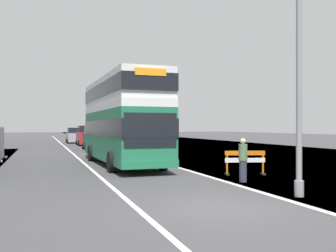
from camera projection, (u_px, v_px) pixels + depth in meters
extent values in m
cube|color=#38383A|center=(217.00, 210.00, 10.36)|extent=(140.00, 280.00, 0.10)
cube|color=#B2AFA8|center=(294.00, 202.00, 11.12)|extent=(0.24, 196.00, 0.01)
cube|color=silver|center=(142.00, 213.00, 9.72)|extent=(0.16, 168.00, 0.01)
cube|color=#1E6B47|center=(122.00, 135.00, 21.98)|extent=(2.87, 11.15, 2.69)
cube|color=silver|center=(122.00, 108.00, 21.98)|extent=(2.87, 11.15, 0.40)
cube|color=silver|center=(122.00, 92.00, 21.98)|extent=(2.84, 11.04, 1.42)
cube|color=black|center=(122.00, 128.00, 21.98)|extent=(2.90, 11.27, 0.86)
cube|color=black|center=(122.00, 92.00, 21.98)|extent=(2.88, 11.21, 0.78)
cube|color=black|center=(151.00, 130.00, 16.74)|extent=(2.37, 0.12, 1.48)
cube|color=orange|center=(151.00, 72.00, 16.74)|extent=(1.41, 0.10, 0.32)
cube|color=#1E6B47|center=(122.00, 155.00, 21.98)|extent=(2.90, 11.27, 0.36)
cylinder|color=black|center=(111.00, 162.00, 18.31)|extent=(0.33, 1.01, 1.00)
cylinder|color=black|center=(163.00, 160.00, 19.18)|extent=(0.33, 1.01, 1.00)
cylinder|color=black|center=(91.00, 153.00, 24.42)|extent=(0.33, 1.01, 1.00)
cylinder|color=black|center=(131.00, 152.00, 25.28)|extent=(0.33, 1.01, 1.00)
cylinder|color=gray|center=(299.00, 60.00, 12.03)|extent=(0.18, 0.18, 8.47)
cylinder|color=gray|center=(299.00, 189.00, 12.03)|extent=(0.29, 0.29, 0.50)
cube|color=orange|center=(245.00, 153.00, 17.41)|extent=(1.78, 0.54, 0.20)
cube|color=white|center=(245.00, 160.00, 17.41)|extent=(1.78, 0.54, 0.20)
cube|color=orange|center=(227.00, 164.00, 17.36)|extent=(0.09, 0.09, 0.98)
cube|color=black|center=(227.00, 174.00, 17.36)|extent=(0.25, 0.46, 0.08)
cube|color=orange|center=(263.00, 164.00, 17.46)|extent=(0.09, 0.09, 0.98)
cube|color=black|center=(263.00, 174.00, 17.46)|extent=(0.25, 0.46, 0.08)
cube|color=#A8AAAD|center=(1.00, 143.00, 25.28)|extent=(0.04, 3.26, 2.09)
cylinder|color=#939699|center=(4.00, 142.00, 26.89)|extent=(0.06, 0.06, 2.19)
cube|color=gray|center=(4.00, 157.00, 26.89)|extent=(0.44, 0.20, 0.12)
cube|color=black|center=(95.00, 141.00, 35.93)|extent=(1.81, 4.55, 1.27)
cube|color=black|center=(95.00, 130.00, 35.93)|extent=(1.66, 2.50, 0.74)
cylinder|color=black|center=(102.00, 146.00, 37.55)|extent=(0.20, 0.60, 0.60)
cylinder|color=black|center=(83.00, 146.00, 36.99)|extent=(0.20, 0.60, 0.60)
cylinder|color=black|center=(107.00, 147.00, 34.87)|extent=(0.20, 0.60, 0.60)
cylinder|color=black|center=(87.00, 148.00, 34.31)|extent=(0.20, 0.60, 0.60)
cube|color=maroon|center=(86.00, 138.00, 44.59)|extent=(1.81, 4.56, 1.35)
cube|color=black|center=(86.00, 129.00, 44.59)|extent=(1.67, 2.51, 0.74)
cylinder|color=black|center=(92.00, 142.00, 46.21)|extent=(0.20, 0.60, 0.60)
cylinder|color=black|center=(77.00, 142.00, 45.65)|extent=(0.20, 0.60, 0.60)
cylinder|color=black|center=(95.00, 143.00, 43.53)|extent=(0.20, 0.60, 0.60)
cylinder|color=black|center=(79.00, 143.00, 42.96)|extent=(0.20, 0.60, 0.60)
cube|color=gray|center=(74.00, 137.00, 50.96)|extent=(1.85, 4.35, 1.14)
cube|color=black|center=(74.00, 130.00, 50.96)|extent=(1.71, 2.39, 0.70)
cylinder|color=black|center=(81.00, 140.00, 52.53)|extent=(0.20, 0.60, 0.60)
cylinder|color=black|center=(67.00, 140.00, 51.95)|extent=(0.20, 0.60, 0.60)
cylinder|color=black|center=(83.00, 141.00, 49.97)|extent=(0.20, 0.60, 0.60)
cylinder|color=black|center=(68.00, 141.00, 49.39)|extent=(0.20, 0.60, 0.60)
cylinder|color=#2D3342|center=(243.00, 171.00, 15.16)|extent=(0.29, 0.29, 0.84)
cylinder|color=#51704C|center=(243.00, 152.00, 15.17)|extent=(0.34, 0.34, 0.65)
sphere|color=beige|center=(243.00, 141.00, 15.17)|extent=(0.22, 0.22, 0.22)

